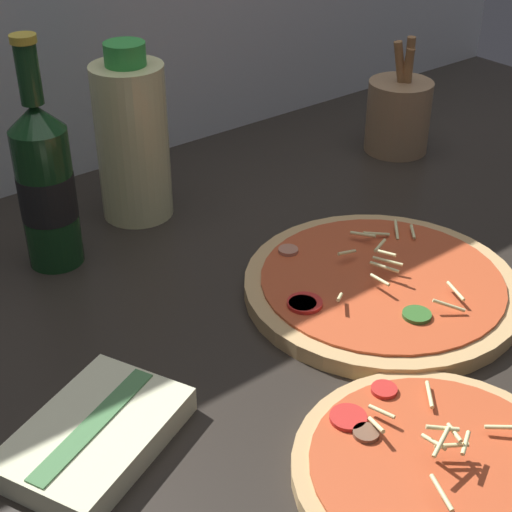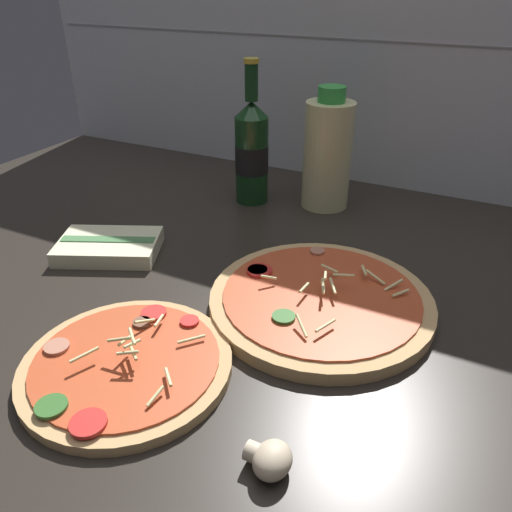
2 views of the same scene
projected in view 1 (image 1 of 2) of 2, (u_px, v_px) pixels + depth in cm
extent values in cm
cube|color=#28231E|center=(336.00, 315.00, 82.71)|extent=(160.00, 90.00, 2.50)
cylinder|color=tan|center=(439.00, 472.00, 61.55)|extent=(23.33, 23.33, 1.26)
cylinder|color=#C14C28|center=(440.00, 465.00, 61.13)|extent=(20.53, 20.53, 0.30)
cylinder|color=red|center=(348.00, 418.00, 65.17)|extent=(3.16, 3.16, 0.40)
cylinder|color=brown|center=(366.00, 433.00, 63.65)|extent=(2.17, 2.17, 0.40)
cylinder|color=red|center=(384.00, 390.00, 68.13)|extent=(2.31, 2.31, 0.40)
cylinder|color=beige|center=(376.00, 425.00, 63.44)|extent=(1.34, 2.63, 1.23)
cylinder|color=beige|center=(441.00, 442.00, 59.45)|extent=(2.85, 1.26, 1.08)
cylinder|color=beige|center=(442.00, 493.00, 56.84)|extent=(1.60, 3.20, 0.50)
cylinder|color=beige|center=(454.00, 433.00, 60.37)|extent=(1.05, 1.96, 0.41)
cylinder|color=beige|center=(430.00, 395.00, 67.08)|extent=(2.39, 2.67, 0.37)
cylinder|color=beige|center=(382.00, 412.00, 64.75)|extent=(0.91, 2.46, 0.49)
cylinder|color=beige|center=(466.00, 443.00, 59.99)|extent=(2.25, 1.46, 0.56)
cylinder|color=beige|center=(434.00, 442.00, 60.30)|extent=(0.40, 2.33, 0.65)
cylinder|color=beige|center=(442.00, 428.00, 60.43)|extent=(2.22, 1.94, 0.58)
cylinder|color=beige|center=(503.00, 427.00, 63.33)|extent=(2.35, 2.29, 0.58)
cylinder|color=beige|center=(451.00, 445.00, 61.03)|extent=(2.36, 1.96, 0.55)
cylinder|color=tan|center=(381.00, 287.00, 83.34)|extent=(29.23, 29.23, 1.72)
cylinder|color=#C14C28|center=(382.00, 279.00, 82.81)|extent=(25.72, 25.72, 0.30)
cylinder|color=#B7755B|center=(305.00, 306.00, 78.10)|extent=(2.81, 2.81, 0.40)
cylinder|color=red|center=(306.00, 304.00, 78.38)|extent=(3.60, 3.60, 0.40)
cylinder|color=#B7755B|center=(288.00, 250.00, 87.18)|extent=(2.22, 2.22, 0.40)
cylinder|color=#336628|center=(417.00, 315.00, 76.78)|extent=(2.88, 2.88, 0.40)
cylinder|color=beige|center=(397.00, 230.00, 90.41)|extent=(2.13, 2.48, 1.27)
cylinder|color=beige|center=(380.00, 280.00, 80.12)|extent=(0.49, 2.69, 0.54)
cylinder|color=beige|center=(376.00, 234.00, 89.42)|extent=(3.16, 1.62, 1.04)
cylinder|color=beige|center=(340.00, 297.00, 77.71)|extent=(1.97, 1.58, 0.99)
cylinder|color=beige|center=(384.00, 267.00, 82.11)|extent=(1.57, 3.12, 0.51)
cylinder|color=beige|center=(380.00, 245.00, 84.39)|extent=(2.69, 1.39, 0.41)
cylinder|color=beige|center=(387.00, 253.00, 81.34)|extent=(0.93, 2.06, 0.52)
cylinder|color=beige|center=(388.00, 261.00, 83.09)|extent=(1.96, 3.00, 0.56)
cylinder|color=beige|center=(347.00, 252.00, 85.01)|extent=(2.52, 0.46, 0.84)
cylinder|color=beige|center=(449.00, 305.00, 76.93)|extent=(2.52, 2.63, 1.27)
cylinder|color=beige|center=(363.00, 234.00, 88.64)|extent=(1.59, 2.88, 0.65)
cylinder|color=beige|center=(413.00, 232.00, 90.17)|extent=(1.91, 2.22, 0.60)
cylinder|color=beige|center=(456.00, 291.00, 79.05)|extent=(1.56, 3.20, 0.37)
cylinder|color=#143819|center=(48.00, 198.00, 85.38)|extent=(6.14, 6.14, 15.99)
cone|color=#143819|center=(35.00, 117.00, 80.44)|extent=(6.14, 6.14, 2.82)
cylinder|color=#143819|center=(28.00, 74.00, 78.06)|extent=(2.33, 2.33, 6.26)
cylinder|color=gold|center=(23.00, 39.00, 76.21)|extent=(2.68, 2.68, 0.80)
cylinder|color=black|center=(48.00, 196.00, 85.21)|extent=(6.20, 6.20, 5.12)
cylinder|color=beige|center=(133.00, 143.00, 94.29)|extent=(8.74, 8.74, 19.12)
cylinder|color=green|center=(125.00, 54.00, 88.59)|extent=(4.81, 4.81, 2.61)
cylinder|color=#9E7A56|center=(398.00, 116.00, 113.27)|extent=(9.21, 9.21, 10.36)
cylinder|color=olive|center=(404.00, 85.00, 110.91)|extent=(2.52, 3.49, 11.40)
cylinder|color=olive|center=(402.00, 83.00, 110.62)|extent=(3.61, 2.68, 12.11)
cylinder|color=olive|center=(407.00, 81.00, 110.32)|extent=(2.23, 2.11, 12.77)
cube|color=beige|center=(95.00, 435.00, 64.20)|extent=(18.07, 15.56, 2.40)
cube|color=#4C7F4C|center=(94.00, 424.00, 63.53)|extent=(13.94, 7.64, 0.16)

